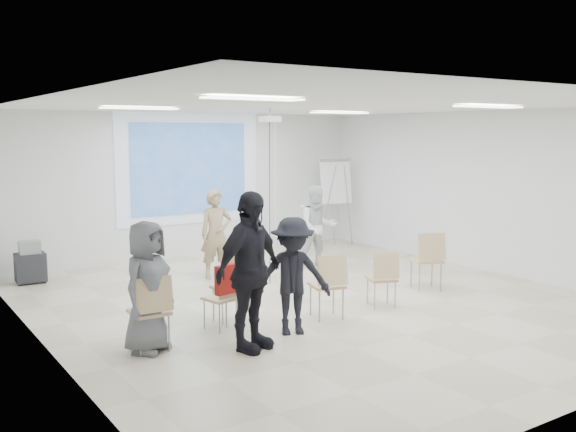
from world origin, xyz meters
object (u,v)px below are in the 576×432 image
audience_mid (293,268)px  flipchart_easel (336,182)px  chair_left_inner (234,283)px  av_cart (30,264)px  chair_center (329,281)px  chair_right_inner (383,275)px  chair_right_far (428,256)px  player_right (318,223)px  audience_left (249,260)px  laptop (230,285)px  audience_outer (147,279)px  chair_far_left (151,307)px  chair_left_mid (224,294)px  player_left (216,228)px  pedestal_table (248,252)px

audience_mid → flipchart_easel: size_ratio=0.86×
chair_left_inner → av_cart: size_ratio=1.30×
chair_center → chair_right_inner: chair_center is taller
chair_right_far → chair_center: bearing=-146.7°
player_right → audience_left: audience_left is taller
laptop → audience_outer: 1.55m
chair_right_far → flipchart_easel: 4.44m
chair_far_left → laptop: chair_far_left is taller
chair_left_mid → audience_mid: 0.98m
player_left → laptop: 2.75m
pedestal_table → laptop: pedestal_table is taller
laptop → audience_left: audience_left is taller
pedestal_table → player_left: 0.75m
chair_right_inner → av_cart: size_ratio=1.15×
chair_center → chair_right_far: 2.39m
audience_left → flipchart_easel: 7.25m
av_cart → chair_left_mid: bearing=-67.1°
pedestal_table → audience_mid: bearing=-110.8°
av_cart → flipchart_easel: bearing=2.4°
chair_center → audience_left: bearing=-147.3°
player_left → flipchart_easel: size_ratio=0.90×
chair_right_inner → chair_right_far: size_ratio=0.86×
player_right → chair_left_mid: 4.21m
audience_left → player_left: bearing=47.0°
audience_left → flipchart_easel: bearing=22.5°
player_right → chair_right_inner: bearing=-89.6°
chair_far_left → chair_left_mid: size_ratio=1.12×
chair_far_left → chair_left_inner: chair_left_inner is taller
chair_center → av_cart: size_ratio=1.26×
flipchart_easel → audience_left: bearing=-122.6°
flipchart_easel → av_cart: (-6.63, 0.08, -1.14)m
chair_left_mid → laptop: size_ratio=2.37×
chair_center → av_cart: (-2.97, 4.62, -0.21)m
chair_right_far → laptop: (-3.55, 0.28, -0.07)m
player_right → audience_outer: size_ratio=0.99×
player_right → flipchart_easel: size_ratio=0.87×
audience_mid → audience_outer: size_ratio=0.98×
chair_far_left → chair_right_far: (4.92, 0.30, 0.03)m
player_right → audience_left: size_ratio=0.80×
laptop → flipchart_easel: (4.85, 3.87, 0.97)m
audience_mid → pedestal_table: bearing=92.3°
player_right → flipchart_easel: flipchart_easel is taller
chair_right_inner → audience_mid: audience_mid is taller
player_left → audience_outer: (-2.49, -3.03, -0.02)m
chair_right_far → laptop: size_ratio=2.80×
chair_left_mid → flipchart_easel: size_ratio=0.41×
audience_outer → chair_far_left: bearing=-84.6°
chair_left_inner → audience_mid: bearing=-64.7°
player_left → audience_left: size_ratio=0.82×
player_left → audience_mid: size_ratio=1.04×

